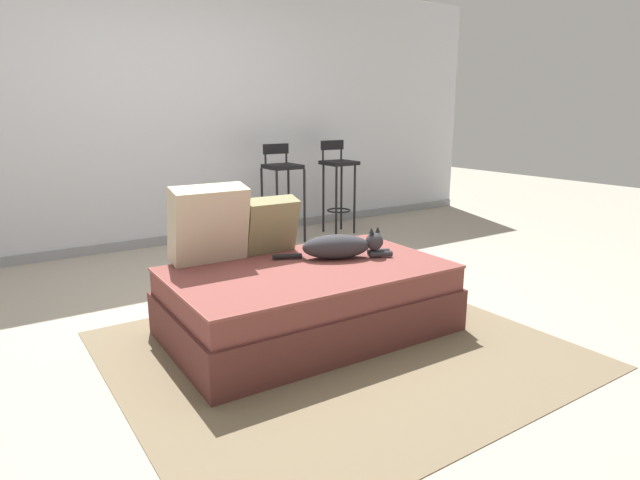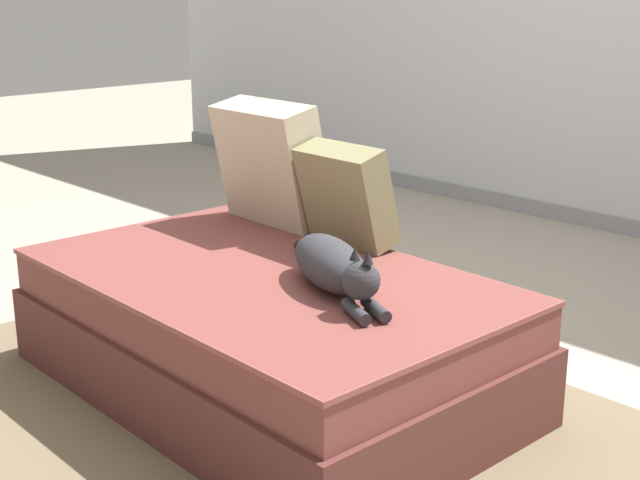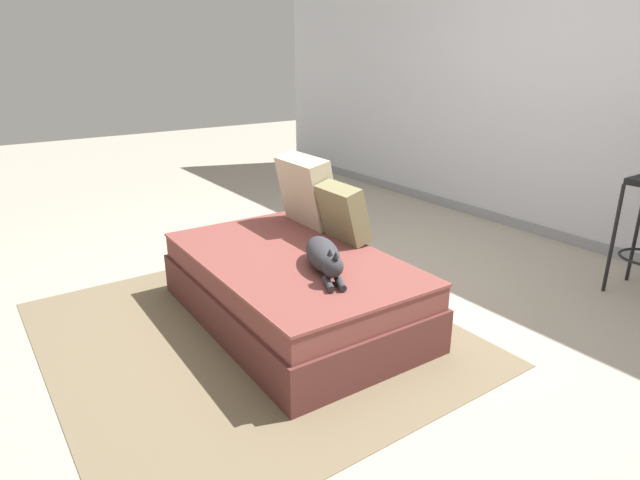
{
  "view_description": "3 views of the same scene",
  "coord_description": "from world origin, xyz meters",
  "px_view_note": "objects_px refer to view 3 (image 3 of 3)",
  "views": [
    {
      "loc": [
        -1.61,
        -2.93,
        1.3
      ],
      "look_at": [
        0.15,
        -0.3,
        0.53
      ],
      "focal_mm": 30.0,
      "sensor_mm": 36.0,
      "label": 1
    },
    {
      "loc": [
        2.08,
        -2.14,
        1.31
      ],
      "look_at": [
        0.15,
        -0.3,
        0.53
      ],
      "focal_mm": 50.0,
      "sensor_mm": 36.0,
      "label": 2
    },
    {
      "loc": [
        2.46,
        -1.92,
        1.54
      ],
      "look_at": [
        0.15,
        -0.3,
        0.53
      ],
      "focal_mm": 30.0,
      "sensor_mm": 36.0,
      "label": 3
    }
  ],
  "objects_px": {
    "throw_pillow_corner": "(307,191)",
    "throw_pillow_middle": "(342,213)",
    "cat": "(324,256)",
    "couch": "(292,287)"
  },
  "relations": [
    {
      "from": "throw_pillow_middle",
      "to": "throw_pillow_corner",
      "type": "bearing_deg",
      "value": 178.79
    },
    {
      "from": "couch",
      "to": "throw_pillow_middle",
      "type": "xyz_separation_m",
      "value": [
        -0.03,
        0.4,
        0.38
      ]
    },
    {
      "from": "throw_pillow_middle",
      "to": "cat",
      "type": "distance_m",
      "value": 0.48
    },
    {
      "from": "throw_pillow_corner",
      "to": "cat",
      "type": "xyz_separation_m",
      "value": [
        0.71,
        -0.36,
        -0.16
      ]
    },
    {
      "from": "couch",
      "to": "throw_pillow_corner",
      "type": "relative_size",
      "value": 3.5
    },
    {
      "from": "throw_pillow_corner",
      "to": "throw_pillow_middle",
      "type": "height_order",
      "value": "throw_pillow_corner"
    },
    {
      "from": "throw_pillow_corner",
      "to": "throw_pillow_middle",
      "type": "distance_m",
      "value": 0.41
    },
    {
      "from": "throw_pillow_corner",
      "to": "cat",
      "type": "height_order",
      "value": "throw_pillow_corner"
    },
    {
      "from": "couch",
      "to": "throw_pillow_middle",
      "type": "distance_m",
      "value": 0.55
    },
    {
      "from": "throw_pillow_corner",
      "to": "throw_pillow_middle",
      "type": "relative_size",
      "value": 1.29
    }
  ]
}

